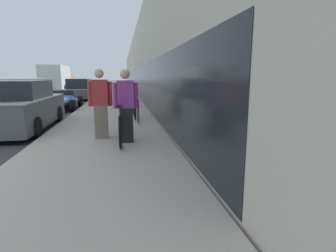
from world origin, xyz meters
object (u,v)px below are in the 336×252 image
at_px(person_bystander, 100,104).
at_px(parked_sedan_far, 79,90).
at_px(tandem_bicycle, 120,124).
at_px(bike_rack_hoop, 138,108).
at_px(vintage_roadster_curbside, 60,101).
at_px(moving_truck, 57,79).
at_px(person_rider, 126,106).
at_px(cruiser_bike_nearest, 134,109).
at_px(parked_sedan_curbside, 21,108).

height_order(person_bystander, parked_sedan_far, person_bystander).
xyz_separation_m(tandem_bicycle, person_bystander, (-0.49, 0.21, 0.49)).
distance_m(tandem_bicycle, person_bystander, 0.73).
xyz_separation_m(bike_rack_hoop, parked_sedan_far, (-3.73, 11.85, 0.05)).
relative_size(vintage_roadster_curbside, moving_truck, 0.58).
height_order(tandem_bicycle, vintage_roadster_curbside, tandem_bicycle).
bearing_deg(tandem_bicycle, bike_rack_hoop, 75.74).
xyz_separation_m(vintage_roadster_curbside, moving_truck, (-4.04, 17.21, 1.03)).
bearing_deg(tandem_bicycle, person_rider, -65.57).
height_order(bike_rack_hoop, cruiser_bike_nearest, same).
bearing_deg(vintage_roadster_curbside, tandem_bicycle, -67.84).
bearing_deg(person_rider, parked_sedan_far, 102.85).
relative_size(bike_rack_hoop, vintage_roadster_curbside, 0.21).
distance_m(parked_sedan_curbside, moving_truck, 22.91).
height_order(person_rider, cruiser_bike_nearest, person_rider).
bearing_deg(person_bystander, parked_sedan_curbside, 141.20).
xyz_separation_m(tandem_bicycle, cruiser_bike_nearest, (0.51, 3.48, -0.04)).
xyz_separation_m(tandem_bicycle, vintage_roadster_curbside, (-3.13, 7.67, -0.10)).
distance_m(person_rider, vintage_roadster_curbside, 8.66).
relative_size(person_bystander, parked_sedan_far, 0.40).
xyz_separation_m(person_bystander, parked_sedan_curbside, (-2.65, 2.13, -0.29)).
xyz_separation_m(tandem_bicycle, parked_sedan_curbside, (-3.14, 2.34, 0.21)).
bearing_deg(cruiser_bike_nearest, person_rider, -95.47).
bearing_deg(tandem_bicycle, parked_sedan_curbside, 143.31).
distance_m(parked_sedan_far, moving_truck, 11.51).
bearing_deg(tandem_bicycle, cruiser_bike_nearest, 81.67).
bearing_deg(parked_sedan_far, moving_truck, 110.50).
bearing_deg(moving_truck, person_bystander, -74.85).
distance_m(tandem_bicycle, parked_sedan_far, 14.47).
distance_m(tandem_bicycle, cruiser_bike_nearest, 3.52).
relative_size(person_rider, parked_sedan_curbside, 0.40).
height_order(bike_rack_hoop, vintage_roadster_curbside, bike_rack_hoop).
xyz_separation_m(person_bystander, moving_truck, (-6.68, 24.67, 0.44)).
distance_m(person_rider, moving_truck, 26.25).
bearing_deg(parked_sedan_far, person_bystander, -79.18).
bearing_deg(moving_truck, person_rider, -73.81).
distance_m(person_bystander, vintage_roadster_curbside, 7.94).
xyz_separation_m(parked_sedan_curbside, vintage_roadster_curbside, (0.01, 5.34, -0.31)).
bearing_deg(parked_sedan_far, tandem_bicycle, -77.43).
bearing_deg(bike_rack_hoop, moving_truck, 108.92).
bearing_deg(tandem_bicycle, person_bystander, 156.87).
distance_m(tandem_bicycle, person_rider, 0.60).
distance_m(cruiser_bike_nearest, vintage_roadster_curbside, 5.55).
bearing_deg(parked_sedan_curbside, person_rider, -39.00).
bearing_deg(person_bystander, bike_rack_hoop, 62.69).
height_order(parked_sedan_curbside, vintage_roadster_curbside, parked_sedan_curbside).
bearing_deg(person_bystander, cruiser_bike_nearest, 73.03).
bearing_deg(cruiser_bike_nearest, moving_truck, 109.74).
bearing_deg(person_bystander, moving_truck, 105.15).
relative_size(person_bystander, bike_rack_hoop, 2.10).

